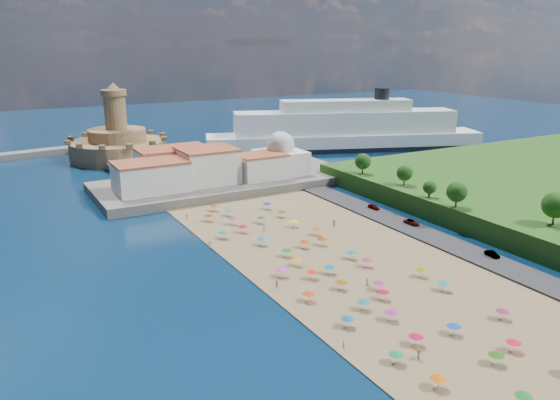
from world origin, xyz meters
TOP-DOWN VIEW (x-y plane):
  - ground at (0.00, 0.00)m, footprint 700.00×700.00m
  - terrace at (10.00, 73.00)m, footprint 90.00×36.00m
  - jetty at (-12.00, 108.00)m, footprint 18.00×70.00m
  - waterfront_buildings at (-3.05, 73.64)m, footprint 57.00×29.00m
  - domed_building at (30.00, 71.00)m, footprint 16.00×16.00m
  - fortress at (-12.00, 138.00)m, footprint 40.00×40.00m
  - cruise_ship at (85.57, 108.60)m, footprint 127.42×63.18m
  - beach_parasols at (-0.69, -10.08)m, footprint 30.67×117.12m
  - beachgoers at (-6.03, -2.13)m, footprint 36.66×98.68m
  - parked_cars at (36.00, -5.87)m, footprint 2.61×72.88m
  - hillside_trees at (49.04, -10.07)m, footprint 15.44×108.28m

SIDE VIEW (x-z plane):
  - ground at x=0.00m, z-range 0.00..0.00m
  - beachgoers at x=-6.03m, z-range 0.19..2.06m
  - jetty at x=-12.00m, z-range 0.00..2.40m
  - parked_cars at x=36.00m, z-range 0.66..2.05m
  - terrace at x=10.00m, z-range 0.00..3.00m
  - beach_parasols at x=-0.69m, z-range 1.05..3.25m
  - fortress at x=-12.00m, z-range -9.52..22.88m
  - waterfront_buildings at x=-3.05m, z-range 2.38..13.38m
  - cruise_ship at x=85.57m, z-range -5.74..22.40m
  - domed_building at x=30.00m, z-range 1.47..16.47m
  - hillside_trees at x=49.04m, z-range 6.15..14.30m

